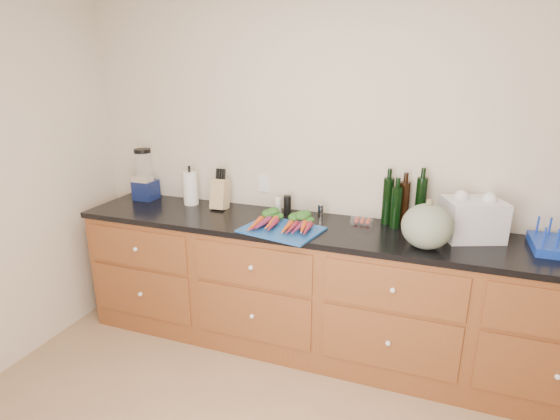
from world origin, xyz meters
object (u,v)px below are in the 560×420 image
at_px(carrots, 284,223).
at_px(tomato_box, 363,218).
at_px(squash, 427,226).
at_px(knife_block, 220,194).
at_px(blender_appliance, 145,178).
at_px(paper_towel, 190,188).
at_px(cutting_board, 282,230).

distance_m(carrots, tomato_box, 0.55).
bearing_deg(squash, knife_block, 169.35).
relative_size(carrots, squash, 1.47).
xyz_separation_m(carrots, blender_appliance, (-1.28, 0.27, 0.14)).
relative_size(carrots, blender_appliance, 1.06).
height_order(squash, paper_towel, squash).
bearing_deg(carrots, tomato_box, 30.70).
xyz_separation_m(blender_appliance, paper_towel, (0.42, 0.00, -0.05)).
xyz_separation_m(cutting_board, squash, (0.90, 0.02, 0.13)).
height_order(paper_towel, knife_block, paper_towel).
height_order(cutting_board, paper_towel, paper_towel).
distance_m(cutting_board, tomato_box, 0.58).
relative_size(carrots, tomato_box, 2.99).
height_order(cutting_board, knife_block, knife_block).
distance_m(blender_appliance, knife_block, 0.69).
xyz_separation_m(squash, knife_block, (-1.49, 0.28, -0.02)).
xyz_separation_m(knife_block, tomato_box, (1.07, 0.03, -0.08)).
bearing_deg(blender_appliance, paper_towel, 0.30).
bearing_deg(squash, paper_towel, 170.30).
bearing_deg(paper_towel, blender_appliance, -179.70).
height_order(carrots, tomato_box, carrots).
xyz_separation_m(blender_appliance, tomato_box, (1.76, 0.01, -0.15)).
xyz_separation_m(paper_towel, knife_block, (0.27, -0.02, -0.02)).
relative_size(knife_block, tomato_box, 1.55).
relative_size(squash, knife_block, 1.31).
xyz_separation_m(cutting_board, tomato_box, (0.47, 0.33, 0.03)).
height_order(cutting_board, squash, squash).
height_order(blender_appliance, knife_block, blender_appliance).
bearing_deg(blender_appliance, cutting_board, -13.92).
distance_m(cutting_board, knife_block, 0.68).
height_order(carrots, knife_block, knife_block).
height_order(squash, knife_block, squash).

